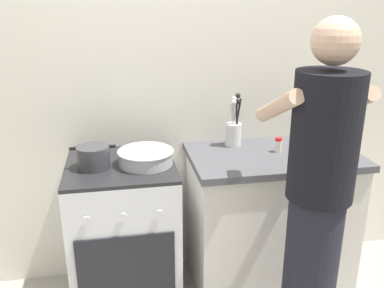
{
  "coord_description": "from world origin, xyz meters",
  "views": [
    {
      "loc": [
        -0.35,
        -2.01,
        1.75
      ],
      "look_at": [
        0.05,
        0.12,
        1.0
      ],
      "focal_mm": 38.43,
      "sensor_mm": 36.0,
      "label": 1
    }
  ],
  "objects_px": {
    "person": "(317,204)",
    "spice_bottle": "(278,145)",
    "stove_range": "(125,234)",
    "utensil_crock": "(234,130)",
    "oil_bottle": "(311,134)",
    "pot": "(93,157)",
    "mixing_bowl": "(146,156)"
  },
  "relations": [
    {
      "from": "stove_range",
      "to": "pot",
      "type": "height_order",
      "value": "pot"
    },
    {
      "from": "stove_range",
      "to": "utensil_crock",
      "type": "height_order",
      "value": "utensil_crock"
    },
    {
      "from": "mixing_bowl",
      "to": "stove_range",
      "type": "bearing_deg",
      "value": 168.41
    },
    {
      "from": "pot",
      "to": "oil_bottle",
      "type": "height_order",
      "value": "oil_bottle"
    },
    {
      "from": "stove_range",
      "to": "mixing_bowl",
      "type": "bearing_deg",
      "value": -11.59
    },
    {
      "from": "utensil_crock",
      "to": "spice_bottle",
      "type": "height_order",
      "value": "utensil_crock"
    },
    {
      "from": "pot",
      "to": "spice_bottle",
      "type": "distance_m",
      "value": 1.07
    },
    {
      "from": "pot",
      "to": "mixing_bowl",
      "type": "xyz_separation_m",
      "value": [
        0.28,
        0.0,
        -0.02
      ]
    },
    {
      "from": "stove_range",
      "to": "utensil_crock",
      "type": "relative_size",
      "value": 2.73
    },
    {
      "from": "utensil_crock",
      "to": "person",
      "type": "distance_m",
      "value": 0.8
    },
    {
      "from": "stove_range",
      "to": "person",
      "type": "relative_size",
      "value": 0.53
    },
    {
      "from": "spice_bottle",
      "to": "oil_bottle",
      "type": "xyz_separation_m",
      "value": [
        0.19,
        -0.03,
        0.07
      ]
    },
    {
      "from": "stove_range",
      "to": "oil_bottle",
      "type": "xyz_separation_m",
      "value": [
        1.12,
        -0.01,
        0.56
      ]
    },
    {
      "from": "utensil_crock",
      "to": "person",
      "type": "height_order",
      "value": "person"
    },
    {
      "from": "stove_range",
      "to": "mixing_bowl",
      "type": "distance_m",
      "value": 0.52
    },
    {
      "from": "person",
      "to": "spice_bottle",
      "type": "bearing_deg",
      "value": 85.79
    },
    {
      "from": "mixing_bowl",
      "to": "oil_bottle",
      "type": "distance_m",
      "value": 0.99
    },
    {
      "from": "oil_bottle",
      "to": "person",
      "type": "height_order",
      "value": "person"
    },
    {
      "from": "utensil_crock",
      "to": "spice_bottle",
      "type": "relative_size",
      "value": 3.74
    },
    {
      "from": "oil_bottle",
      "to": "person",
      "type": "distance_m",
      "value": 0.64
    },
    {
      "from": "mixing_bowl",
      "to": "spice_bottle",
      "type": "relative_size",
      "value": 3.55
    },
    {
      "from": "pot",
      "to": "person",
      "type": "distance_m",
      "value": 1.17
    },
    {
      "from": "pot",
      "to": "utensil_crock",
      "type": "bearing_deg",
      "value": 14.6
    },
    {
      "from": "pot",
      "to": "person",
      "type": "xyz_separation_m",
      "value": [
        1.03,
        -0.55,
        -0.1
      ]
    },
    {
      "from": "pot",
      "to": "spice_bottle",
      "type": "relative_size",
      "value": 2.75
    },
    {
      "from": "spice_bottle",
      "to": "person",
      "type": "bearing_deg",
      "value": -94.21
    },
    {
      "from": "pot",
      "to": "mixing_bowl",
      "type": "relative_size",
      "value": 0.77
    },
    {
      "from": "pot",
      "to": "oil_bottle",
      "type": "xyz_separation_m",
      "value": [
        1.26,
        0.03,
        0.05
      ]
    },
    {
      "from": "spice_bottle",
      "to": "oil_bottle",
      "type": "height_order",
      "value": "oil_bottle"
    },
    {
      "from": "pot",
      "to": "person",
      "type": "height_order",
      "value": "person"
    },
    {
      "from": "stove_range",
      "to": "spice_bottle",
      "type": "bearing_deg",
      "value": 1.35
    },
    {
      "from": "pot",
      "to": "stove_range",
      "type": "bearing_deg",
      "value": 13.12
    }
  ]
}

